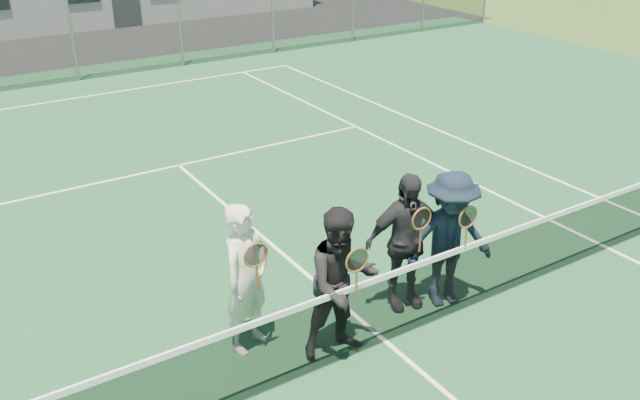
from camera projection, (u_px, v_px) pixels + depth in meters
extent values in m
plane|color=#2F481A|center=(29.00, 38.00, 23.17)|extent=(220.00, 220.00, 0.00)
cube|color=#1C4C2B|center=(385.00, 342.00, 7.94)|extent=(30.00, 30.00, 0.02)
cube|color=white|center=(96.00, 95.00, 16.98)|extent=(10.97, 0.06, 0.01)
cube|color=white|center=(608.00, 248.00, 9.94)|extent=(0.06, 23.77, 0.01)
cube|color=white|center=(179.00, 165.00, 12.81)|extent=(8.23, 0.06, 0.01)
cube|color=white|center=(385.00, 341.00, 7.94)|extent=(0.06, 12.80, 0.01)
cube|color=black|center=(387.00, 309.00, 7.74)|extent=(11.60, 0.02, 0.88)
cube|color=white|center=(389.00, 275.00, 7.55)|extent=(11.60, 0.03, 0.07)
cylinder|color=slate|center=(70.00, 25.00, 17.58)|extent=(0.07, 0.07, 3.00)
cylinder|color=slate|center=(179.00, 14.00, 19.04)|extent=(0.07, 0.07, 3.00)
cylinder|color=slate|center=(272.00, 4.00, 20.50)|extent=(0.07, 0.07, 3.00)
cube|color=black|center=(70.00, 25.00, 17.58)|extent=(30.00, 0.03, 3.00)
imported|color=silver|center=(246.00, 278.00, 7.51)|extent=(0.78, 0.67, 1.80)
torus|color=brown|center=(256.00, 255.00, 7.12)|extent=(0.29, 0.02, 0.29)
cylinder|color=black|center=(256.00, 255.00, 7.12)|extent=(0.25, 0.00, 0.25)
cylinder|color=brown|center=(257.00, 278.00, 7.25)|extent=(0.03, 0.03, 0.32)
imported|color=black|center=(342.00, 283.00, 7.42)|extent=(0.96, 0.79, 1.80)
torus|color=brown|center=(357.00, 260.00, 7.03)|extent=(0.29, 0.02, 0.29)
cylinder|color=black|center=(357.00, 260.00, 7.03)|extent=(0.25, 0.00, 0.25)
cylinder|color=brown|center=(356.00, 283.00, 7.15)|extent=(0.03, 0.03, 0.32)
imported|color=black|center=(405.00, 241.00, 8.28)|extent=(1.13, 0.66, 1.80)
torus|color=brown|center=(422.00, 219.00, 7.89)|extent=(0.29, 0.02, 0.29)
cylinder|color=black|center=(422.00, 219.00, 7.89)|extent=(0.25, 0.00, 0.25)
cylinder|color=brown|center=(420.00, 240.00, 8.01)|extent=(0.03, 0.03, 0.32)
imported|color=black|center=(449.00, 240.00, 8.31)|extent=(1.29, 0.93, 1.80)
torus|color=brown|center=(468.00, 217.00, 7.92)|extent=(0.29, 0.02, 0.29)
cylinder|color=black|center=(468.00, 217.00, 7.92)|extent=(0.25, 0.00, 0.25)
cylinder|color=brown|center=(466.00, 238.00, 8.04)|extent=(0.03, 0.03, 0.32)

